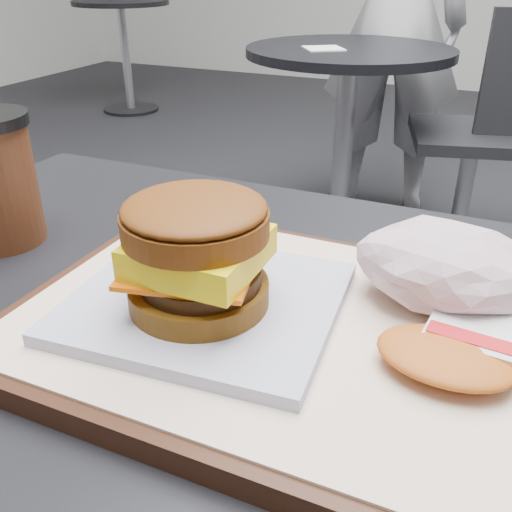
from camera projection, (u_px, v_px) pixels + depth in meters
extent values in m
cube|color=black|center=(210.00, 350.00, 0.44)|extent=(0.80, 0.60, 0.04)
cube|color=black|center=(277.00, 328.00, 0.42)|extent=(0.38, 0.28, 0.02)
cube|color=silver|center=(278.00, 316.00, 0.41)|extent=(0.36, 0.26, 0.00)
cube|color=silver|center=(206.00, 301.00, 0.42)|extent=(0.20, 0.18, 0.01)
cylinder|color=brown|center=(199.00, 292.00, 0.41)|extent=(0.11, 0.11, 0.02)
cylinder|color=black|center=(200.00, 276.00, 0.40)|extent=(0.09, 0.09, 0.01)
cube|color=orange|center=(194.00, 264.00, 0.40)|extent=(0.11, 0.11, 0.00)
cube|color=yellow|center=(199.00, 252.00, 0.39)|extent=(0.08, 0.08, 0.02)
cylinder|color=brown|center=(195.00, 224.00, 0.38)|extent=(0.11, 0.11, 0.02)
ellipsoid|color=brown|center=(194.00, 208.00, 0.38)|extent=(0.11, 0.11, 0.02)
cube|color=silver|center=(499.00, 345.00, 0.37)|extent=(0.10, 0.06, 0.02)
cube|color=red|center=(501.00, 346.00, 0.35)|extent=(0.09, 0.02, 0.00)
ellipsoid|color=orange|center=(446.00, 356.00, 0.35)|extent=(0.09, 0.07, 0.01)
cylinder|color=black|center=(336.00, 245.00, 2.25)|extent=(0.44, 0.44, 0.02)
cylinder|color=#A5A5AA|center=(342.00, 157.00, 2.08)|extent=(0.07, 0.07, 0.70)
cylinder|color=black|center=(350.00, 52.00, 1.91)|extent=(0.70, 0.70, 0.03)
cube|color=white|center=(324.00, 48.00, 1.86)|extent=(0.17, 0.17, 0.00)
cylinder|color=#9E9FA3|center=(462.00, 199.00, 2.12)|extent=(0.06, 0.06, 0.44)
cube|color=black|center=(474.00, 135.00, 2.00)|extent=(0.51, 0.51, 0.04)
imported|color=silver|center=(395.00, 21.00, 2.28)|extent=(0.63, 0.47, 1.57)
cylinder|color=black|center=(131.00, 109.00, 4.23)|extent=(0.40, 0.40, 0.02)
cylinder|color=#A5A5AA|center=(126.00, 58.00, 4.07)|extent=(0.06, 0.06, 0.70)
cylinder|color=black|center=(120.00, 2.00, 3.90)|extent=(0.66, 0.66, 0.03)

